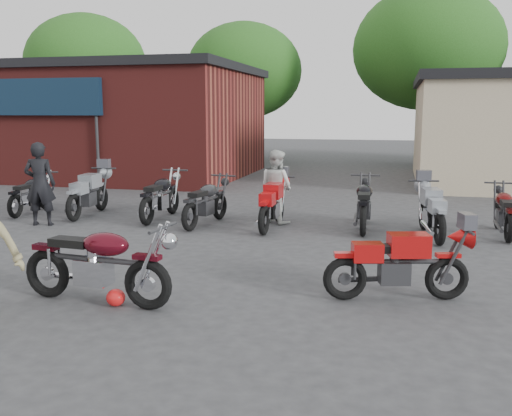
% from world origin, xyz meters
% --- Properties ---
extents(ground, '(90.00, 90.00, 0.00)m').
position_xyz_m(ground, '(0.00, 0.00, 0.00)').
color(ground, '#333335').
extents(brick_building, '(12.00, 8.00, 4.00)m').
position_xyz_m(brick_building, '(-9.00, 14.00, 2.00)').
color(brick_building, maroon).
rests_on(brick_building, ground).
extents(tree_0, '(6.56, 6.56, 8.20)m').
position_xyz_m(tree_0, '(-14.00, 22.00, 4.10)').
color(tree_0, '#1C4913').
rests_on(tree_0, ground).
extents(tree_1, '(5.92, 5.92, 7.40)m').
position_xyz_m(tree_1, '(-5.00, 22.00, 3.70)').
color(tree_1, '#1C4913').
rests_on(tree_1, ground).
extents(tree_2, '(7.04, 7.04, 8.80)m').
position_xyz_m(tree_2, '(4.00, 22.00, 4.40)').
color(tree_2, '#1C4913').
rests_on(tree_2, ground).
extents(vintage_motorcycle, '(2.20, 0.89, 1.25)m').
position_xyz_m(vintage_motorcycle, '(-0.97, -0.37, 0.62)').
color(vintage_motorcycle, '#460812').
rests_on(vintage_motorcycle, ground).
extents(sportbike, '(2.01, 1.09, 1.11)m').
position_xyz_m(sportbike, '(2.90, 0.75, 0.55)').
color(sportbike, red).
rests_on(sportbike, ground).
extents(helmet, '(0.30, 0.30, 0.23)m').
position_xyz_m(helmet, '(-0.72, -0.40, 0.12)').
color(helmet, red).
rests_on(helmet, ground).
extents(person_dark, '(0.77, 0.60, 1.87)m').
position_xyz_m(person_dark, '(-4.91, 4.13, 0.94)').
color(person_dark, black).
rests_on(person_dark, ground).
extents(person_light, '(1.03, 0.97, 1.68)m').
position_xyz_m(person_light, '(0.15, 5.70, 0.84)').
color(person_light, silver).
rests_on(person_light, ground).
extents(row_bike_0, '(0.75, 1.90, 1.08)m').
position_xyz_m(row_bike_0, '(-6.08, 5.42, 0.54)').
color(row_bike_0, black).
rests_on(row_bike_0, ground).
extents(row_bike_1, '(0.87, 2.15, 1.22)m').
position_xyz_m(row_bike_1, '(-4.50, 5.47, 0.61)').
color(row_bike_1, '#8E939B').
rests_on(row_bike_1, ground).
extents(row_bike_2, '(0.70, 2.10, 1.22)m').
position_xyz_m(row_bike_2, '(-2.60, 5.47, 0.61)').
color(row_bike_2, black).
rests_on(row_bike_2, ground).
extents(row_bike_3, '(0.94, 2.07, 1.16)m').
position_xyz_m(row_bike_3, '(-1.32, 5.07, 0.58)').
color(row_bike_3, '#252527').
rests_on(row_bike_3, ground).
extents(row_bike_4, '(0.69, 2.02, 1.17)m').
position_xyz_m(row_bike_4, '(0.20, 5.08, 0.58)').
color(row_bike_4, red).
rests_on(row_bike_4, ground).
extents(row_bike_5, '(0.78, 2.12, 1.21)m').
position_xyz_m(row_bike_5, '(2.15, 5.49, 0.61)').
color(row_bike_5, black).
rests_on(row_bike_5, ground).
extents(row_bike_6, '(0.98, 2.11, 1.18)m').
position_xyz_m(row_bike_6, '(3.54, 4.96, 0.59)').
color(row_bike_6, '#90959D').
rests_on(row_bike_6, ground).
extents(row_bike_7, '(0.66, 1.93, 1.12)m').
position_xyz_m(row_bike_7, '(5.00, 5.49, 0.56)').
color(row_bike_7, '#4F0A09').
rests_on(row_bike_7, ground).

